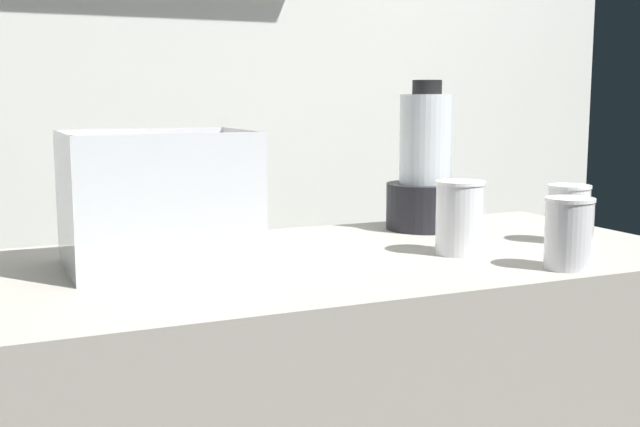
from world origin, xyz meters
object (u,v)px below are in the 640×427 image
blender_pitcher (425,173)px  juice_cup_carrot_left (569,238)px  carrot_display_bin (162,225)px  juice_cup_carrot_far_left (460,223)px  juice_cup_pomegranate_middle (568,216)px

blender_pitcher → juice_cup_carrot_left: size_ratio=2.67×
carrot_display_bin → juice_cup_carrot_far_left: bearing=-12.8°
carrot_display_bin → juice_cup_pomegranate_middle: size_ratio=2.69×
juice_cup_carrot_far_left → juice_cup_pomegranate_middle: bearing=2.5°
blender_pitcher → juice_cup_carrot_far_left: bearing=-108.5°
carrot_display_bin → juice_cup_pomegranate_middle: (0.79, -0.11, -0.02)m
juice_cup_carrot_far_left → juice_cup_pomegranate_middle: juice_cup_carrot_far_left is taller
blender_pitcher → juice_cup_carrot_left: bearing=-89.4°
blender_pitcher → juice_cup_carrot_left: (0.01, -0.45, -0.07)m
blender_pitcher → juice_cup_pomegranate_middle: 0.32m
blender_pitcher → juice_cup_carrot_far_left: 0.29m
juice_cup_carrot_far_left → blender_pitcher: bearing=71.5°
juice_cup_carrot_left → carrot_display_bin: bearing=153.9°
juice_cup_pomegranate_middle → blender_pitcher: bearing=124.5°
carrot_display_bin → juice_cup_carrot_far_left: (0.52, -0.12, -0.01)m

